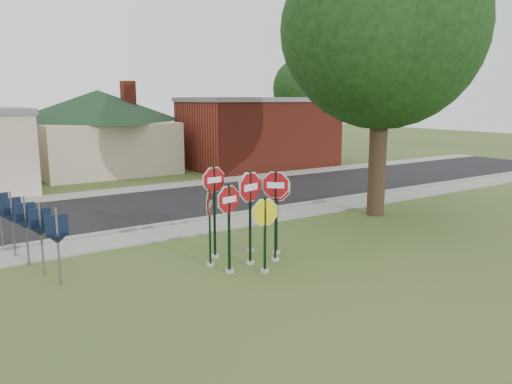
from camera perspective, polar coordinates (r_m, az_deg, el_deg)
ground at (r=13.56m, az=2.52°, el=-9.43°), size 120.00×120.00×0.00m
sidewalk_near at (r=18.06m, az=-7.92°, el=-4.30°), size 60.00×1.60×0.06m
road at (r=22.09m, az=-13.07°, el=-1.76°), size 60.00×7.00×0.04m
sidewalk_far at (r=26.09m, az=-16.46°, el=-0.03°), size 60.00×1.60×0.06m
curb at (r=18.93m, az=-9.26°, el=-3.52°), size 60.00×0.20×0.14m
stop_sign_center at (r=13.93m, az=-0.68°, el=-1.22°), size 1.13×0.31×2.81m
stop_sign_yellow at (r=13.37m, az=1.03°, el=-3.87°), size 1.03×0.24×2.18m
stop_sign_left at (r=13.29m, az=-3.11°, el=-2.79°), size 1.02×0.24×2.54m
stop_sign_right at (r=14.23m, az=2.25°, el=-1.15°), size 0.80×0.75×2.77m
stop_sign_back_right at (r=15.13m, az=-0.66°, el=-0.98°), size 0.91×0.41×2.61m
stop_sign_back_left at (r=14.55m, az=-4.80°, el=-0.74°), size 1.03×0.24×2.85m
stop_sign_far_right at (r=14.95m, az=2.40°, el=-1.09°), size 0.87×0.72×2.58m
stop_sign_far_left at (r=13.89m, az=-5.31°, el=-3.04°), size 0.63×0.78×2.29m
route_sign_row at (r=15.28m, az=-24.83°, el=-3.32°), size 1.43×4.63×2.00m
building_house at (r=33.64m, az=-17.54°, el=8.41°), size 11.60×11.60×6.20m
building_brick at (r=34.84m, az=0.36°, el=6.91°), size 10.20×6.20×4.75m
oak_tree at (r=20.58m, az=14.35°, el=17.77°), size 11.36×10.76×11.21m
bg_tree_right at (r=46.79m, az=5.42°, el=11.69°), size 5.60×5.60×8.40m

